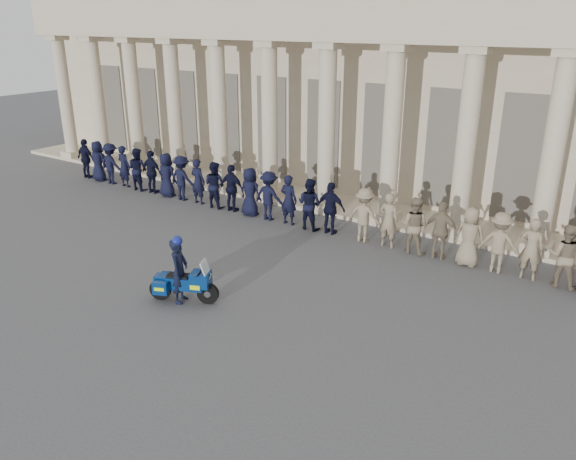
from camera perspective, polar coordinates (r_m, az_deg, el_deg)
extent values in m
plane|color=#48484A|center=(15.30, -7.36, -6.97)|extent=(90.00, 90.00, 0.00)
cube|color=#BCAA8D|center=(26.79, 14.32, 14.60)|extent=(40.00, 10.00, 9.00)
cube|color=#BCAA8D|center=(22.08, 7.71, 2.07)|extent=(40.00, 2.60, 0.15)
cube|color=#BCAA8D|center=(20.23, 7.59, 19.77)|extent=(35.80, 1.00, 1.00)
cube|color=#BCAA8D|center=(32.38, -21.02, 7.28)|extent=(0.90, 0.90, 0.30)
cylinder|color=#BCAA8D|center=(31.89, -21.71, 12.42)|extent=(0.64, 0.64, 5.60)
cube|color=#BCAA8D|center=(31.67, -22.43, 17.63)|extent=(0.85, 0.85, 0.24)
cube|color=#BCAA8D|center=(30.33, -18.11, 6.79)|extent=(0.90, 0.90, 0.30)
cylinder|color=#BCAA8D|center=(29.81, -18.75, 12.29)|extent=(0.64, 0.64, 5.60)
cube|color=#BCAA8D|center=(29.58, -19.42, 17.88)|extent=(0.85, 0.85, 0.24)
cube|color=#BCAA8D|center=(28.37, -14.80, 6.22)|extent=(0.90, 0.90, 0.30)
cylinder|color=#BCAA8D|center=(27.81, -15.36, 12.11)|extent=(0.64, 0.64, 5.60)
cube|color=#BCAA8D|center=(27.57, -15.95, 18.11)|extent=(0.85, 0.85, 0.24)
cube|color=#BCAA8D|center=(26.52, -11.01, 5.55)|extent=(0.90, 0.90, 0.30)
cylinder|color=#BCAA8D|center=(25.93, -11.46, 11.85)|extent=(0.64, 0.64, 5.60)
cube|color=#BCAA8D|center=(25.66, -11.94, 18.29)|extent=(0.85, 0.85, 0.24)
cube|color=#BCAA8D|center=(24.81, -6.70, 4.74)|extent=(0.90, 0.90, 0.30)
cylinder|color=#BCAA8D|center=(24.17, -6.99, 11.48)|extent=(0.64, 0.64, 5.60)
cube|color=#BCAA8D|center=(23.89, -7.31, 18.41)|extent=(0.85, 0.85, 0.24)
cube|color=#BCAA8D|center=(23.26, -1.79, 3.80)|extent=(0.90, 0.90, 0.30)
cylinder|color=#BCAA8D|center=(22.58, -1.87, 10.97)|extent=(0.64, 0.64, 5.60)
cube|color=#BCAA8D|center=(22.28, -1.96, 18.40)|extent=(0.85, 0.85, 0.24)
cube|color=#BCAA8D|center=(21.92, 3.76, 2.69)|extent=(0.90, 0.90, 0.30)
cylinder|color=#BCAA8D|center=(21.19, 3.94, 10.29)|extent=(0.64, 0.64, 5.60)
cube|color=#BCAA8D|center=(20.87, 4.15, 18.20)|extent=(0.85, 0.85, 0.24)
cube|color=#BCAA8D|center=(20.81, 9.95, 1.42)|extent=(0.90, 0.90, 0.30)
cylinder|color=#BCAA8D|center=(20.05, 10.47, 9.40)|extent=(0.64, 0.64, 5.60)
cube|color=#BCAA8D|center=(19.70, 11.04, 17.75)|extent=(0.85, 0.85, 0.24)
cube|color=#BCAA8D|center=(19.98, 16.73, 0.01)|extent=(0.90, 0.90, 0.30)
cylinder|color=#BCAA8D|center=(19.19, 17.64, 8.28)|extent=(0.64, 0.64, 5.60)
cube|color=#BCAA8D|center=(18.82, 18.63, 16.97)|extent=(0.85, 0.85, 0.24)
cube|color=#BCAA8D|center=(19.47, 23.99, -1.50)|extent=(0.90, 0.90, 0.30)
cylinder|color=#BCAA8D|center=(18.65, 25.30, 6.93)|extent=(0.64, 0.64, 5.60)
cube|color=#BCAA8D|center=(18.28, 26.74, 15.82)|extent=(0.85, 0.85, 0.24)
cube|color=black|center=(32.16, -17.21, 11.74)|extent=(1.30, 0.12, 4.20)
cube|color=black|center=(30.20, -13.99, 11.52)|extent=(1.30, 0.12, 4.20)
cube|color=black|center=(28.36, -10.35, 11.22)|extent=(1.30, 0.12, 4.20)
cube|color=black|center=(26.64, -6.23, 10.83)|extent=(1.30, 0.12, 4.20)
cube|color=black|center=(25.07, -1.58, 10.33)|extent=(1.30, 0.12, 4.20)
cube|color=black|center=(23.68, 3.64, 9.68)|extent=(1.30, 0.12, 4.20)
cube|color=black|center=(22.51, 9.42, 8.87)|extent=(1.30, 0.12, 4.20)
cube|color=black|center=(21.59, 15.73, 7.87)|extent=(1.30, 0.12, 4.20)
cube|color=black|center=(20.96, 22.48, 6.70)|extent=(1.30, 0.12, 4.20)
imported|color=black|center=(28.05, -19.84, 6.84)|extent=(1.08, 0.45, 1.85)
imported|color=black|center=(27.37, -18.72, 6.65)|extent=(0.90, 0.59, 1.85)
imported|color=black|center=(26.69, -17.54, 6.45)|extent=(1.20, 0.69, 1.85)
imported|color=black|center=(26.02, -16.31, 6.23)|extent=(0.67, 0.44, 1.85)
imported|color=black|center=(25.37, -15.01, 6.00)|extent=(0.90, 0.70, 1.85)
imported|color=black|center=(24.73, -13.65, 5.75)|extent=(1.08, 0.45, 1.85)
imported|color=black|center=(24.11, -12.22, 5.48)|extent=(0.90, 0.59, 1.85)
imported|color=black|center=(23.50, -10.71, 5.20)|extent=(1.20, 0.69, 1.85)
imported|color=black|center=(22.91, -9.13, 4.90)|extent=(0.67, 0.44, 1.85)
imported|color=black|center=(22.34, -7.46, 4.58)|extent=(0.90, 0.70, 1.85)
imported|color=black|center=(21.79, -5.71, 4.24)|extent=(1.08, 0.45, 1.85)
imported|color=black|center=(21.27, -3.88, 3.88)|extent=(0.90, 0.59, 1.85)
imported|color=black|center=(20.76, -1.95, 3.50)|extent=(1.20, 0.69, 1.85)
imported|color=black|center=(20.28, 0.07, 3.09)|extent=(0.67, 0.44, 1.85)
imported|color=black|center=(19.83, 2.18, 2.66)|extent=(0.90, 0.70, 1.85)
imported|color=black|center=(19.41, 4.38, 2.21)|extent=(1.08, 0.45, 1.85)
imported|color=#83735A|center=(18.85, 7.76, 1.51)|extent=(1.20, 0.69, 1.85)
imported|color=#83735A|center=(18.51, 10.18, 1.00)|extent=(0.67, 0.44, 1.85)
imported|color=#83735A|center=(18.20, 12.70, 0.48)|extent=(0.90, 0.70, 1.85)
imported|color=#83735A|center=(17.93, 15.29, -0.07)|extent=(1.08, 0.45, 1.85)
imported|color=#83735A|center=(17.71, 17.96, -0.63)|extent=(0.90, 0.59, 1.85)
imported|color=#83735A|center=(17.52, 20.69, -1.20)|extent=(1.20, 0.69, 1.85)
imported|color=#83735A|center=(17.37, 23.47, -1.78)|extent=(0.67, 0.44, 1.85)
imported|color=#83735A|center=(17.27, 26.30, -2.37)|extent=(0.90, 0.70, 1.85)
cylinder|color=black|center=(14.98, -8.13, -6.39)|extent=(0.58, 0.35, 0.58)
cylinder|color=black|center=(15.42, -12.83, -5.89)|extent=(0.58, 0.35, 0.58)
cube|color=navy|center=(15.06, -10.42, -5.29)|extent=(1.08, 0.74, 0.34)
cube|color=navy|center=(14.86, -8.86, -4.96)|extent=(0.63, 0.61, 0.40)
cube|color=silver|center=(14.94, -8.81, -5.66)|extent=(0.28, 0.32, 0.11)
cube|color=#B2BFCC|center=(14.68, -8.37, -3.96)|extent=(0.33, 0.45, 0.47)
cube|color=black|center=(15.05, -11.10, -4.62)|extent=(0.65, 0.50, 0.09)
cube|color=navy|center=(15.27, -12.78, -4.81)|extent=(0.40, 0.40, 0.19)
cube|color=navy|center=(15.06, -12.84, -5.75)|extent=(0.44, 0.34, 0.35)
cube|color=#D0FD0D|center=(15.06, -12.84, -5.75)|extent=(0.33, 0.30, 0.09)
cube|color=navy|center=(15.52, -12.04, -4.85)|extent=(0.44, 0.34, 0.35)
cube|color=#D0FD0D|center=(15.52, -12.04, -4.85)|extent=(0.33, 0.30, 0.09)
cylinder|color=silver|center=(15.51, -11.62, -5.74)|extent=(0.52, 0.29, 0.09)
cylinder|color=black|center=(14.77, -8.90, -4.22)|extent=(0.27, 0.58, 0.03)
imported|color=black|center=(14.96, -10.98, -4.08)|extent=(0.65, 0.76, 1.77)
sphere|color=navy|center=(14.64, -11.20, -1.10)|extent=(0.28, 0.28, 0.28)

